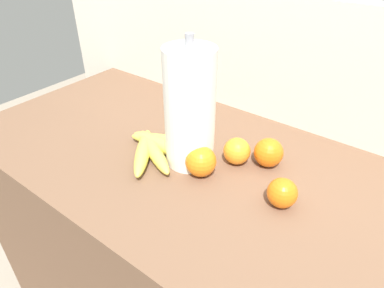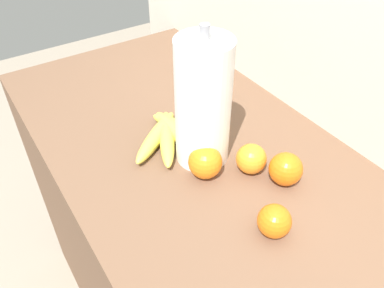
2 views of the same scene
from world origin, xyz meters
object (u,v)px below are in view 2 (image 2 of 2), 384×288
orange_back_right (286,169)px  orange_center (205,162)px  banana_bunch (173,135)px  orange_back_left (274,221)px  paper_towel_roll (203,104)px  orange_far_right (251,159)px

orange_back_right → orange_center: bearing=-130.1°
banana_bunch → orange_center: (0.14, -0.00, 0.02)m
banana_bunch → orange_center: bearing=-0.7°
banana_bunch → orange_back_right: 0.28m
orange_back_left → orange_back_right: bearing=128.3°
banana_bunch → orange_back_right: (0.25, 0.13, 0.02)m
banana_bunch → orange_back_right: size_ratio=3.07×
orange_center → orange_back_right: 0.17m
banana_bunch → orange_back_left: size_ratio=3.41×
banana_bunch → orange_back_left: bearing=2.9°
banana_bunch → paper_towel_roll: bearing=18.9°
orange_back_left → paper_towel_roll: 0.28m
banana_bunch → orange_far_right: size_ratio=3.27×
banana_bunch → paper_towel_roll: paper_towel_roll is taller
orange_back_left → orange_back_right: orange_back_right is taller
orange_back_right → paper_towel_roll: size_ratio=0.23×
banana_bunch → orange_far_right: (0.18, 0.09, 0.02)m
orange_back_right → orange_far_right: bearing=-149.8°
orange_far_right → orange_back_right: orange_back_right is taller
orange_center → orange_far_right: (0.04, 0.09, -0.00)m
orange_back_right → banana_bunch: bearing=-152.4°
orange_center → orange_back_left: 0.20m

